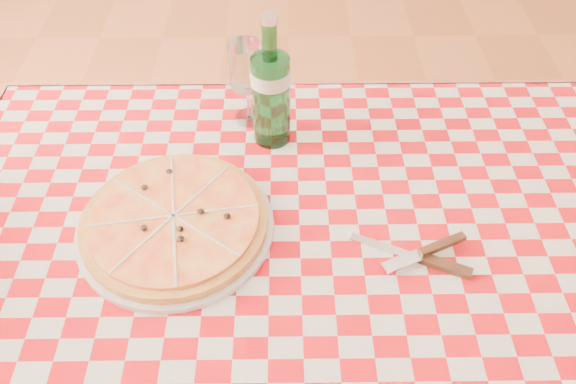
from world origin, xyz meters
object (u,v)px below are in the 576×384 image
pizza_plate (174,221)px  water_bottle (271,82)px  dining_table (299,274)px  wine_glass (248,84)px

pizza_plate → water_bottle: 0.31m
pizza_plate → water_bottle: (0.17, 0.24, 0.11)m
dining_table → water_bottle: 0.36m
dining_table → wine_glass: 0.39m
dining_table → water_bottle: size_ratio=4.39×
water_bottle → wine_glass: bearing=128.0°
water_bottle → wine_glass: size_ratio=1.54×
wine_glass → water_bottle: bearing=-52.0°
dining_table → pizza_plate: (-0.22, 0.03, 0.12)m
dining_table → wine_glass: wine_glass is taller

